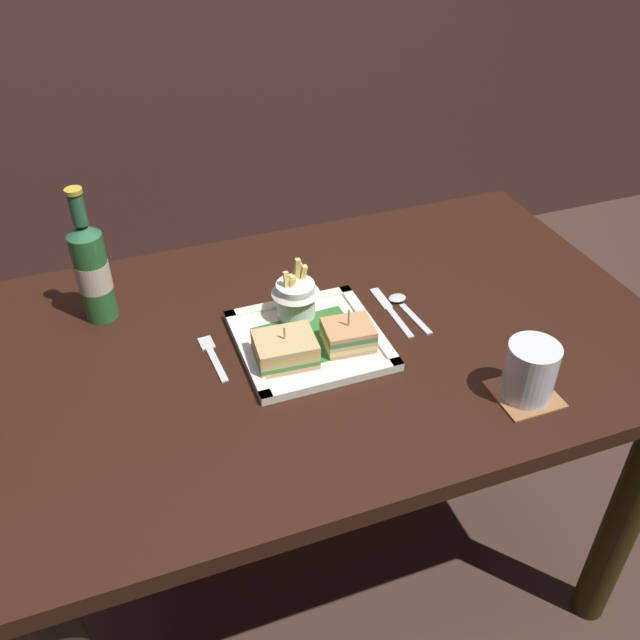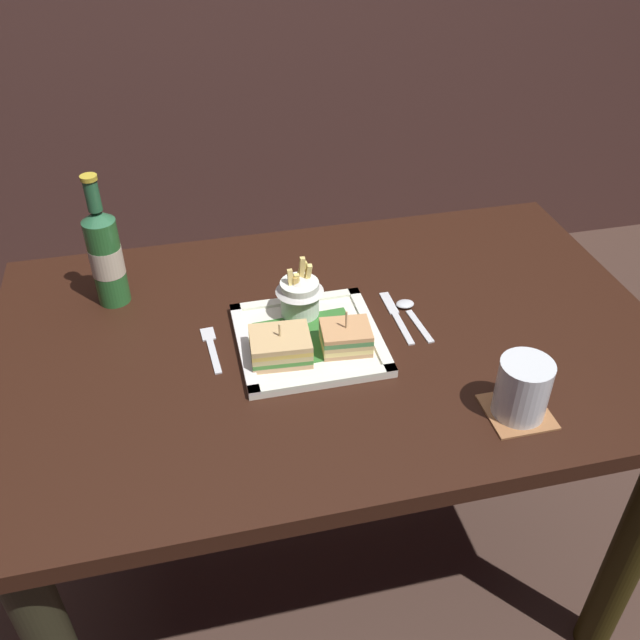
% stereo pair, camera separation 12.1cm
% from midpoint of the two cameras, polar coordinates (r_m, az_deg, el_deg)
% --- Properties ---
extents(ground_plane, '(6.00, 6.00, 0.00)m').
position_cam_midpoint_polar(ground_plane, '(1.80, -1.42, -19.82)').
color(ground_plane, '#432E26').
extents(dining_table, '(1.22, 0.78, 0.73)m').
position_cam_midpoint_polar(dining_table, '(1.34, -1.81, -5.64)').
color(dining_table, black).
rests_on(dining_table, ground_plane).
extents(square_plate, '(0.25, 0.25, 0.02)m').
position_cam_midpoint_polar(square_plate, '(1.22, -3.71, -1.81)').
color(square_plate, white).
rests_on(square_plate, dining_table).
extents(sandwich_half_left, '(0.11, 0.09, 0.07)m').
position_cam_midpoint_polar(sandwich_half_left, '(1.17, -5.90, -2.56)').
color(sandwich_half_left, tan).
rests_on(sandwich_half_left, square_plate).
extents(sandwich_half_right, '(0.09, 0.08, 0.08)m').
position_cam_midpoint_polar(sandwich_half_right, '(1.19, -0.54, -1.39)').
color(sandwich_half_right, tan).
rests_on(sandwich_half_right, square_plate).
extents(fries_cup, '(0.09, 0.09, 0.12)m').
position_cam_midpoint_polar(fries_cup, '(1.25, -4.83, 2.12)').
color(fries_cup, white).
rests_on(fries_cup, square_plate).
extents(beer_bottle, '(0.06, 0.06, 0.26)m').
position_cam_midpoint_polar(beer_bottle, '(1.32, -20.98, 3.83)').
color(beer_bottle, '#2B6D31').
rests_on(beer_bottle, dining_table).
extents(drink_coaster, '(0.10, 0.10, 0.00)m').
position_cam_midpoint_polar(drink_coaster, '(1.15, 13.79, -6.15)').
color(drink_coaster, '#A2693E').
rests_on(drink_coaster, dining_table).
extents(water_glass, '(0.08, 0.08, 0.10)m').
position_cam_midpoint_polar(water_glass, '(1.13, 14.11, -4.52)').
color(water_glass, silver).
rests_on(water_glass, dining_table).
extents(fork, '(0.03, 0.13, 0.00)m').
position_cam_midpoint_polar(fork, '(1.22, -11.77, -3.01)').
color(fork, silver).
rests_on(fork, dining_table).
extents(knife, '(0.02, 0.17, 0.00)m').
position_cam_midpoint_polar(knife, '(1.30, 3.19, 0.78)').
color(knife, silver).
rests_on(knife, dining_table).
extents(spoon, '(0.04, 0.13, 0.01)m').
position_cam_midpoint_polar(spoon, '(1.32, 4.23, 1.29)').
color(spoon, silver).
rests_on(spoon, dining_table).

